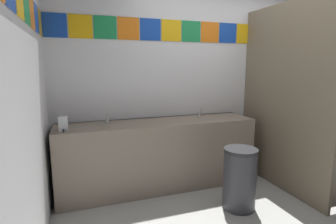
% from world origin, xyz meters
% --- Properties ---
extents(ground_plane, '(9.68, 9.68, 0.00)m').
position_xyz_m(ground_plane, '(0.00, 0.00, 0.00)').
color(ground_plane, '#9E9E99').
extents(wall_back, '(4.40, 0.09, 2.87)m').
position_xyz_m(wall_back, '(0.00, 1.44, 1.44)').
color(wall_back, silver).
rests_on(wall_back, ground_plane).
extents(wall_side, '(0.09, 2.80, 2.87)m').
position_xyz_m(wall_side, '(-2.24, 0.00, 1.44)').
color(wall_side, silver).
rests_on(wall_side, ground_plane).
extents(vanity_counter, '(2.40, 0.55, 0.84)m').
position_xyz_m(vanity_counter, '(-0.95, 1.13, 0.43)').
color(vanity_counter, gray).
rests_on(vanity_counter, ground_plane).
extents(faucet_left, '(0.04, 0.10, 0.14)m').
position_xyz_m(faucet_left, '(-1.55, 1.21, 0.89)').
color(faucet_left, silver).
rests_on(faucet_left, vanity_counter).
extents(faucet_right, '(0.04, 0.10, 0.14)m').
position_xyz_m(faucet_right, '(-0.35, 1.21, 0.89)').
color(faucet_right, silver).
rests_on(faucet_right, vanity_counter).
extents(soap_dispenser, '(0.09, 0.09, 0.16)m').
position_xyz_m(soap_dispenser, '(-2.02, 0.97, 0.92)').
color(soap_dispenser, '#B7BABF').
rests_on(soap_dispenser, vanity_counter).
extents(stall_divider, '(0.92, 1.50, 2.24)m').
position_xyz_m(stall_divider, '(0.63, 0.39, 1.12)').
color(stall_divider, '#726651').
rests_on(stall_divider, ground_plane).
extents(toilet, '(0.39, 0.49, 0.74)m').
position_xyz_m(toilet, '(1.08, 0.90, 0.30)').
color(toilet, white).
rests_on(toilet, ground_plane).
extents(trash_bin, '(0.35, 0.35, 0.66)m').
position_xyz_m(trash_bin, '(-0.29, 0.35, 0.33)').
color(trash_bin, '#333338').
rests_on(trash_bin, ground_plane).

